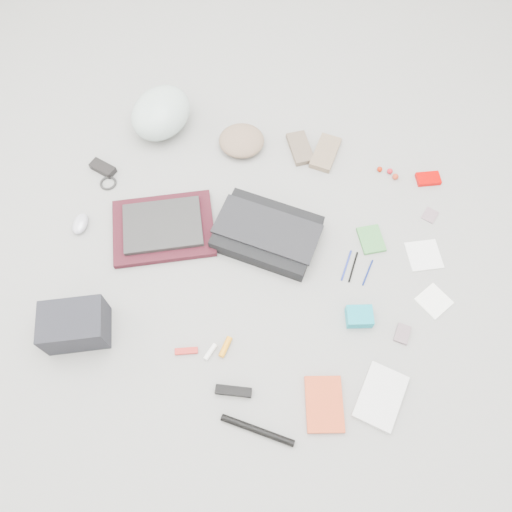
% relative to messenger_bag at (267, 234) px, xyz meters
% --- Properties ---
extents(ground_plane, '(4.00, 4.00, 0.00)m').
position_rel_messenger_bag_xyz_m(ground_plane, '(-0.02, -0.12, -0.03)').
color(ground_plane, gray).
extents(messenger_bag, '(0.43, 0.33, 0.07)m').
position_rel_messenger_bag_xyz_m(messenger_bag, '(0.00, 0.00, 0.00)').
color(messenger_bag, black).
rests_on(messenger_bag, ground_plane).
extents(bag_flap, '(0.44, 0.25, 0.01)m').
position_rel_messenger_bag_xyz_m(bag_flap, '(0.00, 0.00, 0.04)').
color(bag_flap, black).
rests_on(bag_flap, messenger_bag).
extents(laptop_sleeve, '(0.49, 0.43, 0.03)m').
position_rel_messenger_bag_xyz_m(laptop_sleeve, '(-0.42, -0.06, -0.02)').
color(laptop_sleeve, '#3C101A').
rests_on(laptop_sleeve, ground_plane).
extents(laptop, '(0.38, 0.33, 0.02)m').
position_rel_messenger_bag_xyz_m(laptop, '(-0.42, -0.06, 0.01)').
color(laptop, black).
rests_on(laptop, laptop_sleeve).
extents(bike_helmet, '(0.32, 0.36, 0.18)m').
position_rel_messenger_bag_xyz_m(bike_helmet, '(-0.59, 0.46, 0.06)').
color(bike_helmet, silver).
rests_on(bike_helmet, ground_plane).
extents(beanie, '(0.24, 0.23, 0.07)m').
position_rel_messenger_bag_xyz_m(beanie, '(-0.21, 0.44, 0.00)').
color(beanie, '#836752').
rests_on(beanie, ground_plane).
extents(mitten_left, '(0.15, 0.19, 0.03)m').
position_rel_messenger_bag_xyz_m(mitten_left, '(0.05, 0.47, -0.02)').
color(mitten_left, brown).
rests_on(mitten_left, ground_plane).
extents(mitten_right, '(0.12, 0.20, 0.03)m').
position_rel_messenger_bag_xyz_m(mitten_right, '(0.16, 0.47, -0.02)').
color(mitten_right, '#816B53').
rests_on(mitten_right, ground_plane).
extents(power_brick, '(0.12, 0.08, 0.03)m').
position_rel_messenger_bag_xyz_m(power_brick, '(-0.77, 0.17, -0.02)').
color(power_brick, black).
rests_on(power_brick, ground_plane).
extents(cable_coil, '(0.09, 0.09, 0.01)m').
position_rel_messenger_bag_xyz_m(cable_coil, '(-0.73, 0.11, -0.03)').
color(cable_coil, black).
rests_on(cable_coil, ground_plane).
extents(mouse, '(0.07, 0.10, 0.04)m').
position_rel_messenger_bag_xyz_m(mouse, '(-0.76, -0.12, -0.01)').
color(mouse, '#AEAEBE').
rests_on(mouse, ground_plane).
extents(camera_bag, '(0.27, 0.23, 0.15)m').
position_rel_messenger_bag_xyz_m(camera_bag, '(-0.59, -0.55, 0.04)').
color(camera_bag, black).
rests_on(camera_bag, ground_plane).
extents(multitool, '(0.09, 0.05, 0.01)m').
position_rel_messenger_bag_xyz_m(multitool, '(-0.19, -0.53, -0.03)').
color(multitool, '#AD1F1B').
rests_on(multitool, ground_plane).
extents(toiletry_tube_white, '(0.04, 0.07, 0.02)m').
position_rel_messenger_bag_xyz_m(toiletry_tube_white, '(-0.10, -0.52, -0.02)').
color(toiletry_tube_white, white).
rests_on(toiletry_tube_white, ground_plane).
extents(toiletry_tube_orange, '(0.04, 0.08, 0.02)m').
position_rel_messenger_bag_xyz_m(toiletry_tube_orange, '(-0.05, -0.49, -0.02)').
color(toiletry_tube_orange, orange).
rests_on(toiletry_tube_orange, ground_plane).
extents(u_lock, '(0.13, 0.05, 0.03)m').
position_rel_messenger_bag_xyz_m(u_lock, '(0.02, -0.64, -0.02)').
color(u_lock, black).
rests_on(u_lock, ground_plane).
extents(bike_pump, '(0.26, 0.05, 0.02)m').
position_rel_messenger_bag_xyz_m(bike_pump, '(0.13, -0.75, -0.02)').
color(bike_pump, black).
rests_on(bike_pump, ground_plane).
extents(book_red, '(0.17, 0.22, 0.02)m').
position_rel_messenger_bag_xyz_m(book_red, '(0.34, -0.61, -0.02)').
color(book_red, '#DD4A24').
rests_on(book_red, ground_plane).
extents(book_white, '(0.18, 0.24, 0.02)m').
position_rel_messenger_bag_xyz_m(book_white, '(0.53, -0.54, -0.02)').
color(book_white, silver).
rests_on(book_white, ground_plane).
extents(notepad, '(0.13, 0.15, 0.01)m').
position_rel_messenger_bag_xyz_m(notepad, '(0.42, 0.08, -0.03)').
color(notepad, '#3B803C').
rests_on(notepad, ground_plane).
extents(pen_blue, '(0.03, 0.14, 0.01)m').
position_rel_messenger_bag_xyz_m(pen_blue, '(0.34, -0.05, -0.03)').
color(pen_blue, navy).
rests_on(pen_blue, ground_plane).
extents(pen_black, '(0.02, 0.14, 0.01)m').
position_rel_messenger_bag_xyz_m(pen_black, '(0.36, -0.06, -0.03)').
color(pen_black, black).
rests_on(pen_black, ground_plane).
extents(pen_navy, '(0.03, 0.12, 0.01)m').
position_rel_messenger_bag_xyz_m(pen_navy, '(0.42, -0.07, -0.03)').
color(pen_navy, navy).
rests_on(pen_navy, ground_plane).
extents(accordion_wallet, '(0.11, 0.10, 0.05)m').
position_rel_messenger_bag_xyz_m(accordion_wallet, '(0.41, -0.27, -0.01)').
color(accordion_wallet, '#088FA7').
rests_on(accordion_wallet, ground_plane).
extents(card_deck, '(0.06, 0.08, 0.01)m').
position_rel_messenger_bag_xyz_m(card_deck, '(0.58, -0.29, -0.03)').
color(card_deck, slate).
rests_on(card_deck, ground_plane).
extents(napkin_top, '(0.17, 0.17, 0.01)m').
position_rel_messenger_bag_xyz_m(napkin_top, '(0.63, 0.06, -0.03)').
color(napkin_top, white).
rests_on(napkin_top, ground_plane).
extents(napkin_bottom, '(0.15, 0.15, 0.01)m').
position_rel_messenger_bag_xyz_m(napkin_bottom, '(0.69, -0.13, -0.03)').
color(napkin_bottom, white).
rests_on(napkin_bottom, ground_plane).
extents(lollipop_a, '(0.03, 0.03, 0.02)m').
position_rel_messenger_bag_xyz_m(lollipop_a, '(0.41, 0.44, -0.02)').
color(lollipop_a, '#B11B03').
rests_on(lollipop_a, ground_plane).
extents(lollipop_b, '(0.03, 0.03, 0.02)m').
position_rel_messenger_bag_xyz_m(lollipop_b, '(0.45, 0.44, -0.02)').
color(lollipop_b, red).
rests_on(lollipop_b, ground_plane).
extents(lollipop_c, '(0.03, 0.03, 0.03)m').
position_rel_messenger_bag_xyz_m(lollipop_c, '(0.48, 0.41, -0.02)').
color(lollipop_c, '#AB3119').
rests_on(lollipop_c, ground_plane).
extents(altoids_tin, '(0.12, 0.09, 0.02)m').
position_rel_messenger_bag_xyz_m(altoids_tin, '(0.62, 0.44, -0.02)').
color(altoids_tin, '#C60100').
rests_on(altoids_tin, ground_plane).
extents(stamp_sheet, '(0.07, 0.08, 0.00)m').
position_rel_messenger_bag_xyz_m(stamp_sheet, '(0.64, 0.26, -0.03)').
color(stamp_sheet, gray).
rests_on(stamp_sheet, ground_plane).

